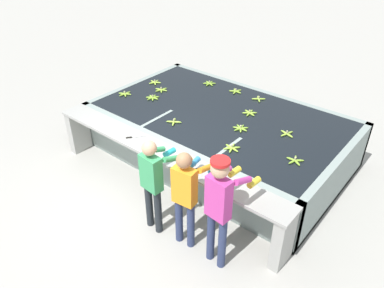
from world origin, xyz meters
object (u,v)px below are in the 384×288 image
object	(u,v)px
banana_bunch_floating_2	(295,160)
banana_bunch_floating_9	(236,91)
banana_bunch_floating_8	(241,128)
banana_bunch_floating_12	(161,90)
banana_bunch_floating_5	(250,113)
worker_0	(153,178)
worker_1	(186,191)
banana_bunch_floating_1	(153,98)
banana_bunch_floating_10	(287,134)
banana_bunch_floating_11	(259,99)
banana_bunch_floating_6	(125,94)
knife_1	(203,168)
knife_0	(133,137)
banana_bunch_floating_3	(232,148)
worker_2	(220,203)
banana_bunch_floating_7	(155,82)
banana_bunch_floating_4	(174,122)
banana_bunch_floating_0	(209,83)

from	to	relation	value
banana_bunch_floating_2	banana_bunch_floating_9	bearing A→B (deg)	144.26
banana_bunch_floating_8	banana_bunch_floating_9	distance (m)	1.52
banana_bunch_floating_9	banana_bunch_floating_12	xyz separation A→B (m)	(-1.24, -0.93, -0.00)
banana_bunch_floating_5	worker_0	bearing A→B (deg)	-89.66
banana_bunch_floating_5	worker_1	bearing A→B (deg)	-77.33
banana_bunch_floating_1	banana_bunch_floating_12	bearing A→B (deg)	108.25
banana_bunch_floating_10	banana_bunch_floating_11	bearing A→B (deg)	141.12
banana_bunch_floating_1	banana_bunch_floating_6	distance (m)	0.61
banana_bunch_floating_5	knife_1	world-z (taller)	banana_bunch_floating_5
worker_0	banana_bunch_floating_6	size ratio (longest dim) A/B	5.52
worker_1	knife_0	size ratio (longest dim) A/B	5.24
banana_bunch_floating_3	banana_bunch_floating_6	world-z (taller)	same
banana_bunch_floating_3	banana_bunch_floating_5	bearing A→B (deg)	109.39
worker_2	banana_bunch_floating_7	distance (m)	4.20
worker_0	knife_1	xyz separation A→B (m)	(0.37, 0.65, -0.01)
worker_0	banana_bunch_floating_3	bearing A→B (deg)	73.41
banana_bunch_floating_8	knife_1	world-z (taller)	banana_bunch_floating_8
worker_0	knife_1	size ratio (longest dim) A/B	5.07
banana_bunch_floating_11	knife_1	bearing A→B (deg)	-77.27
banana_bunch_floating_3	banana_bunch_floating_7	world-z (taller)	same
banana_bunch_floating_7	knife_1	size ratio (longest dim) A/B	0.90
banana_bunch_floating_1	banana_bunch_floating_12	distance (m)	0.40
worker_2	banana_bunch_floating_11	xyz separation A→B (m)	(-1.29, 3.10, -0.13)
banana_bunch_floating_4	banana_bunch_floating_6	xyz separation A→B (m)	(-1.55, 0.23, -0.00)
worker_1	banana_bunch_floating_12	size ratio (longest dim) A/B	5.60
banana_bunch_floating_6	knife_0	xyz separation A→B (m)	(1.37, -1.04, -0.01)
banana_bunch_floating_8	banana_bunch_floating_7	bearing A→B (deg)	169.39
banana_bunch_floating_5	banana_bunch_floating_10	size ratio (longest dim) A/B	1.02
banana_bunch_floating_1	banana_bunch_floating_12	size ratio (longest dim) A/B	1.00
banana_bunch_floating_10	banana_bunch_floating_11	size ratio (longest dim) A/B	1.16
banana_bunch_floating_5	banana_bunch_floating_8	size ratio (longest dim) A/B	1.01
banana_bunch_floating_11	banana_bunch_floating_9	bearing A→B (deg)	178.74
banana_bunch_floating_5	knife_0	xyz separation A→B (m)	(-1.04, -1.96, -0.01)
worker_1	banana_bunch_floating_6	size ratio (longest dim) A/B	5.56
banana_bunch_floating_1	banana_bunch_floating_6	world-z (taller)	same
banana_bunch_floating_4	banana_bunch_floating_9	xyz separation A→B (m)	(0.12, 1.78, -0.00)
banana_bunch_floating_9	banana_bunch_floating_12	distance (m)	1.55
banana_bunch_floating_5	knife_1	distance (m)	1.94
worker_2	banana_bunch_floating_1	bearing A→B (deg)	148.71
banana_bunch_floating_10	banana_bunch_floating_9	bearing A→B (deg)	151.73
banana_bunch_floating_8	banana_bunch_floating_12	xyz separation A→B (m)	(-2.16, 0.28, 0.00)
worker_2	knife_0	distance (m)	2.23
banana_bunch_floating_0	banana_bunch_floating_10	xyz separation A→B (m)	(2.28, -0.84, 0.00)
banana_bunch_floating_3	worker_2	bearing A→B (deg)	-61.69
banana_bunch_floating_3	banana_bunch_floating_12	world-z (taller)	same
banana_bunch_floating_6	knife_0	size ratio (longest dim) A/B	0.94
banana_bunch_floating_7	knife_1	world-z (taller)	banana_bunch_floating_7
banana_bunch_floating_2	banana_bunch_floating_4	size ratio (longest dim) A/B	1.08
banana_bunch_floating_3	banana_bunch_floating_12	bearing A→B (deg)	159.52
banana_bunch_floating_10	worker_2	bearing A→B (deg)	-84.19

